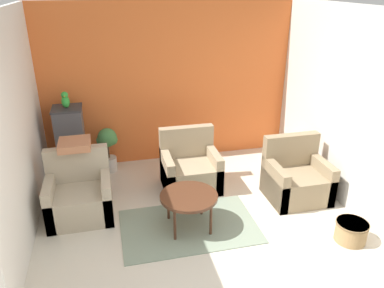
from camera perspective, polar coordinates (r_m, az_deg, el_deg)
ground_plane at (r=4.28m, az=5.34°, el=-20.46°), size 20.00×20.00×0.00m
wall_back_accent at (r=6.42m, az=-3.43°, el=9.07°), size 4.33×0.06×2.70m
wall_left at (r=4.89m, az=-25.14°, el=2.00°), size 0.06×3.21×2.70m
wall_right at (r=5.74m, az=21.28°, el=5.69°), size 0.06×3.21×2.70m
area_rug at (r=5.03m, az=-0.47°, el=-12.40°), size 1.76×1.13×0.01m
coffee_table at (r=4.79m, az=-0.48°, el=-8.22°), size 0.74×0.74×0.48m
armchair_left at (r=5.32m, az=-16.72°, el=-7.66°), size 0.84×0.73×0.90m
armchair_right at (r=5.71m, az=15.57°, el=-5.24°), size 0.84×0.73×0.90m
armchair_middle at (r=5.78m, az=-0.29°, el=-3.91°), size 0.84×0.73×0.90m
birdcage at (r=6.21m, az=-17.86°, el=-0.13°), size 0.56×0.56×1.20m
parrot at (r=5.97m, az=-18.74°, el=6.36°), size 0.12×0.22×0.26m
potted_plant at (r=6.33m, az=-12.72°, el=-0.12°), size 0.34×0.31×0.76m
wicker_basket at (r=5.11m, az=23.09°, el=-12.07°), size 0.39×0.39×0.26m
throw_pillow at (r=5.25m, az=-17.47°, el=-0.04°), size 0.42×0.42×0.10m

